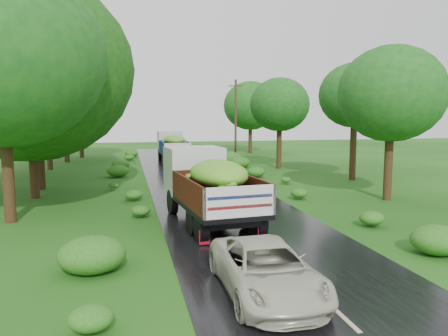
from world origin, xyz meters
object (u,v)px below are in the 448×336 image
object	(u,v)px
truck_far	(172,145)
car	(266,269)
truck_near	(207,182)
utility_pole	(236,120)

from	to	relation	value
truck_far	car	size ratio (longest dim) A/B	1.48
truck_near	truck_far	bearing A→B (deg)	81.46
truck_near	utility_pole	bearing A→B (deg)	67.08
car	truck_far	bearing A→B (deg)	88.42
car	utility_pole	size ratio (longest dim) A/B	0.59
truck_far	car	xyz separation A→B (m)	(-1.04, -31.63, -0.94)
truck_near	truck_far	world-z (taller)	truck_near
truck_near	truck_far	size ratio (longest dim) A/B	1.07
truck_near	utility_pole	distance (m)	24.10
truck_near	car	world-z (taller)	truck_near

